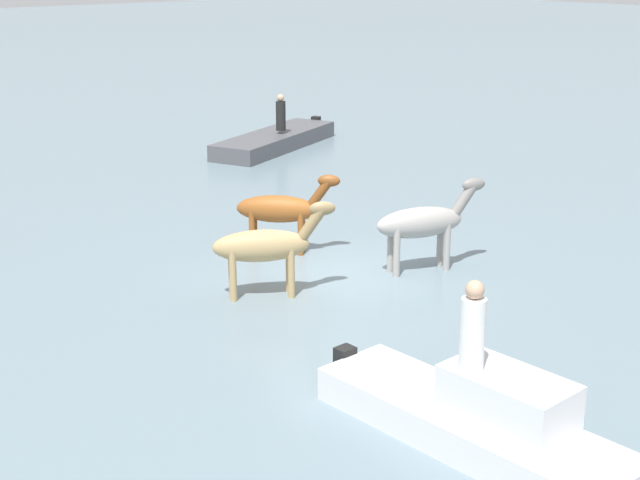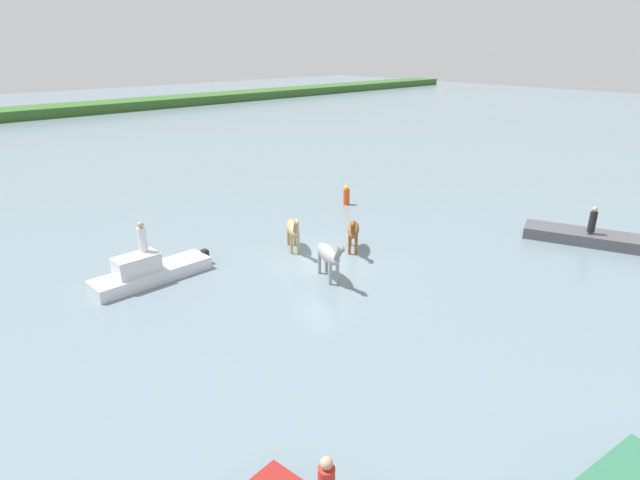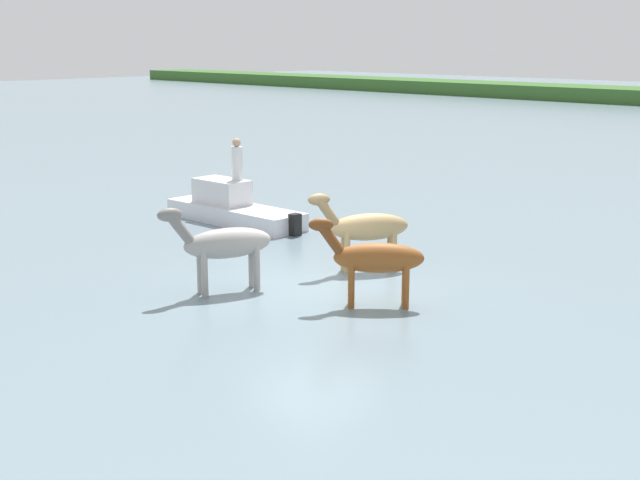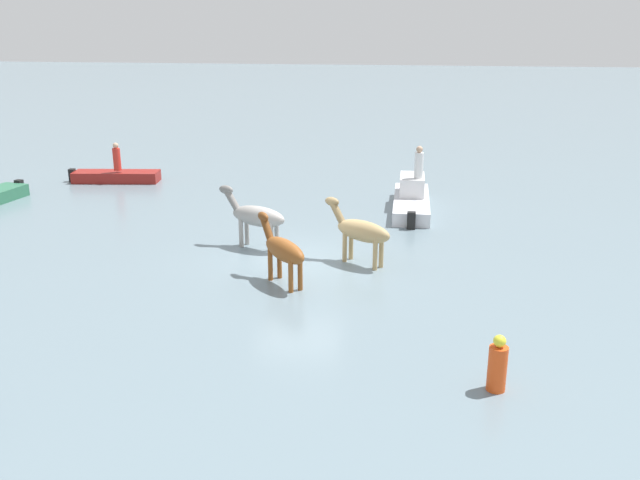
% 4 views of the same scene
% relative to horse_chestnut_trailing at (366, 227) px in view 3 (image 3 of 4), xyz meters
% --- Properties ---
extents(ground_plane, '(186.24, 186.24, 0.00)m').
position_rel_horse_chestnut_trailing_xyz_m(ground_plane, '(0.09, -1.78, -0.99)').
color(ground_plane, slate).
extents(horse_chestnut_trailing, '(1.53, 2.15, 1.80)m').
position_rel_horse_chestnut_trailing_xyz_m(horse_chestnut_trailing, '(0.00, 0.00, 0.00)').
color(horse_chestnut_trailing, tan).
rests_on(horse_chestnut_trailing, ground_plane).
extents(horse_pinto_flank, '(1.21, 2.35, 1.85)m').
position_rel_horse_chestnut_trailing_xyz_m(horse_pinto_flank, '(-0.93, -3.29, 0.03)').
color(horse_pinto_flank, '#9E9993').
rests_on(horse_pinto_flank, ground_plane).
extents(horse_gray_outer, '(1.89, 1.78, 1.75)m').
position_rel_horse_chestnut_trailing_xyz_m(horse_gray_outer, '(1.88, -1.87, -0.03)').
color(horse_gray_outer, brown).
rests_on(horse_gray_outer, ground_plane).
extents(boat_motor_center, '(4.82, 1.38, 1.34)m').
position_rel_horse_chestnut_trailing_xyz_m(boat_motor_center, '(-6.17, 1.31, -0.68)').
color(boat_motor_center, silver).
rests_on(boat_motor_center, ground_plane).
extents(person_helmsman_aft, '(0.32, 0.32, 1.19)m').
position_rel_horse_chestnut_trailing_xyz_m(person_helmsman_aft, '(-6.19, 1.52, 0.74)').
color(person_helmsman_aft, silver).
rests_on(person_helmsman_aft, boat_motor_center).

